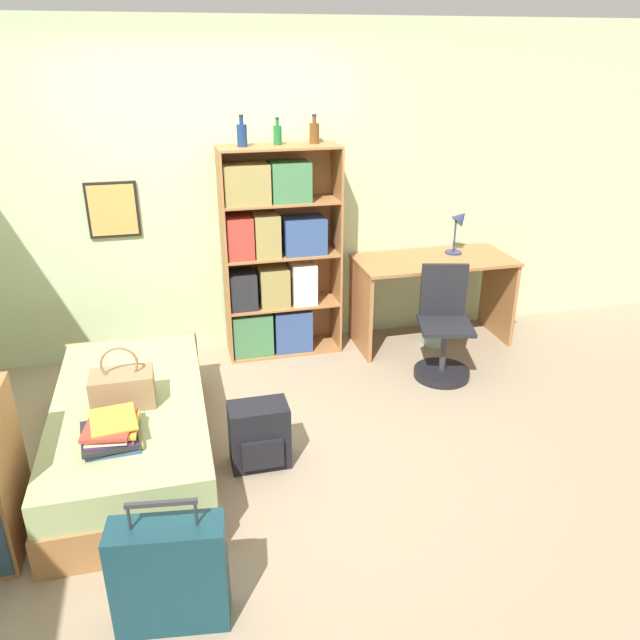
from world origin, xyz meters
The scene contains 15 objects.
ground_plane centered at (0.00, 0.00, 0.00)m, with size 14.00×14.00×0.00m, color gray.
wall_back centered at (0.00, 1.54, 1.30)m, with size 10.00×0.09×2.60m.
bed centered at (-0.61, 0.02, 0.21)m, with size 0.92×1.81×0.43m.
handbag centered at (-0.63, -0.04, 0.54)m, with size 0.36×0.22×0.38m.
book_stack_on_bed centered at (-0.67, -0.42, 0.49)m, with size 0.34×0.38×0.13m.
suitcase centered at (-0.41, -1.28, 0.27)m, with size 0.52×0.25×0.67m.
bookcase centered at (0.52, 1.31, 0.80)m, with size 0.93×0.34×1.70m.
bottle_green centered at (0.32, 1.33, 1.79)m, with size 0.08×0.08×0.23m.
bottle_brown centered at (0.59, 1.35, 1.78)m, with size 0.06×0.06×0.20m.
bottle_clear centered at (0.87, 1.37, 1.78)m, with size 0.08×0.08×0.21m.
desk centered at (1.86, 1.18, 0.53)m, with size 1.31×0.61×0.76m.
desk_lamp centered at (2.11, 1.28, 1.01)m, with size 0.19×0.14×0.39m.
desk_chair centered at (1.71, 0.59, 0.28)m, with size 0.48×0.48×0.87m.
backpack centered at (0.14, -0.22, 0.20)m, with size 0.36×0.25×0.41m.
waste_bin centered at (1.88, 1.12, 0.15)m, with size 0.22×0.22×0.30m.
Camera 1 is at (-0.27, -3.42, 2.37)m, focal length 35.00 mm.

